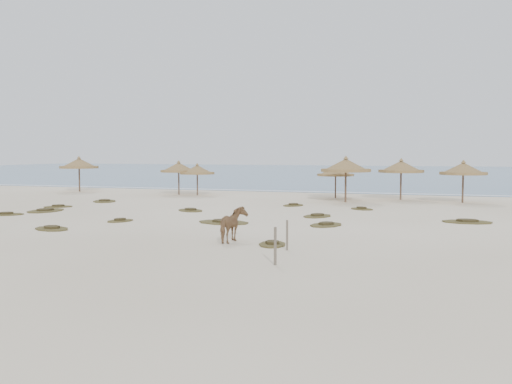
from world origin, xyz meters
TOP-DOWN VIEW (x-y plane):
  - ground at (0.00, 0.00)m, footprint 160.00×160.00m
  - ocean at (0.00, 75.00)m, footprint 200.00×100.00m
  - foam_line at (0.00, 26.00)m, footprint 70.00×0.60m
  - palapa_0 at (-19.18, 19.90)m, footprint 4.33×4.33m
  - palapa_1 at (-9.31, 19.47)m, footprint 3.91×3.91m
  - palapa_2 at (-7.56, 19.25)m, footprint 3.59×3.59m
  - palapa_3 at (3.52, 19.83)m, footprint 2.82×2.82m
  - palapa_4 at (4.79, 16.82)m, footprint 3.90×3.90m
  - palapa_5 at (8.27, 20.06)m, footprint 3.74×3.74m
  - palapa_6 at (12.49, 18.80)m, footprint 4.03×4.03m
  - horse at (3.69, -2.23)m, footprint 0.74×1.60m
  - fence_post_near at (6.50, -5.96)m, footprint 0.10×0.10m
  - fence_post_far at (6.14, -3.29)m, footprint 0.10×0.10m
  - scrub_0 at (-11.57, 2.70)m, footprint 2.18×1.91m
  - scrub_1 at (-10.82, 5.01)m, footprint 1.74×2.63m
  - scrub_2 at (-4.01, 2.14)m, footprint 1.37×1.70m
  - scrub_3 at (4.89, 7.35)m, footprint 1.83×2.29m
  - scrub_4 at (6.09, 3.81)m, footprint 1.87×2.32m
  - scrub_5 at (12.44, 7.18)m, footprint 2.50×1.71m
  - scrub_6 at (-11.24, 11.73)m, footprint 2.60×2.87m
  - scrub_7 at (2.07, 12.98)m, footprint 1.56×2.00m
  - scrub_8 at (-11.73, 7.35)m, footprint 2.08×2.01m
  - scrub_9 at (1.12, 3.21)m, footprint 2.89×2.11m
  - scrub_10 at (6.60, 11.97)m, footprint 1.88×1.75m
  - scrub_11 at (-5.32, -1.41)m, footprint 2.31×1.99m
  - scrub_12 at (5.33, -2.43)m, footprint 1.32×1.73m
  - scrub_13 at (-2.85, 7.89)m, footprint 2.32×2.22m

SIDE VIEW (x-z plane):
  - ground at x=0.00m, z-range 0.00..0.00m
  - ocean at x=0.00m, z-range 0.00..0.01m
  - foam_line at x=0.00m, z-range 0.00..0.01m
  - scrub_0 at x=-11.57m, z-range -0.03..0.13m
  - scrub_6 at x=-11.24m, z-range -0.03..0.13m
  - scrub_9 at x=1.12m, z-range -0.03..0.13m
  - scrub_10 at x=6.60m, z-range -0.03..0.13m
  - scrub_11 at x=-5.32m, z-range -0.03..0.13m
  - scrub_13 at x=-2.85m, z-range -0.03..0.13m
  - scrub_1 at x=-10.82m, z-range -0.03..0.13m
  - scrub_2 at x=-4.01m, z-range -0.03..0.13m
  - scrub_3 at x=4.89m, z-range -0.03..0.13m
  - scrub_4 at x=6.09m, z-range -0.03..0.13m
  - scrub_7 at x=2.07m, z-range -0.03..0.13m
  - scrub_12 at x=5.33m, z-range -0.03..0.13m
  - scrub_5 at x=12.44m, z-range -0.03..0.13m
  - scrub_8 at x=-11.73m, z-range -0.03..0.13m
  - fence_post_far at x=6.14m, z-range 0.00..1.07m
  - fence_post_near at x=6.50m, z-range 0.00..1.17m
  - horse at x=3.69m, z-range 0.00..1.35m
  - palapa_3 at x=3.52m, z-range 0.71..3.29m
  - palapa_2 at x=-7.56m, z-range 0.72..3.32m
  - palapa_1 at x=-9.31m, z-range 0.78..3.59m
  - palapa_6 at x=12.49m, z-range 0.81..3.77m
  - palapa_5 at x=8.27m, z-range 0.84..3.88m
  - palapa_0 at x=-19.18m, z-range 0.87..4.00m
  - palapa_4 at x=4.79m, z-range 0.89..4.12m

